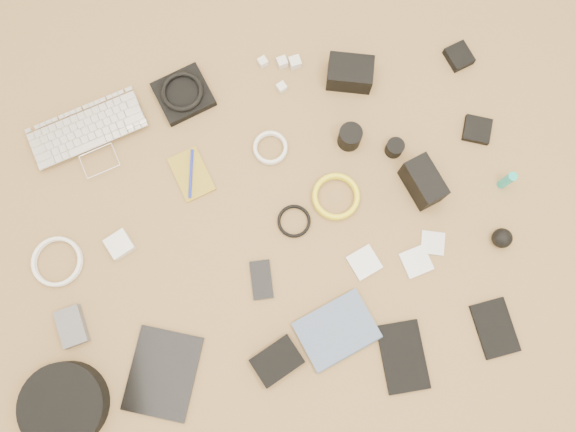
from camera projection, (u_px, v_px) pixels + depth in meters
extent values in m
cube|color=olive|center=(272.00, 229.00, 1.66)|extent=(4.00, 4.00, 0.04)
imported|color=silver|center=(93.00, 144.00, 1.67)|extent=(0.39, 0.31, 0.03)
cube|color=black|center=(183.00, 94.00, 1.70)|extent=(0.19, 0.18, 0.03)
torus|color=black|center=(182.00, 91.00, 1.68)|extent=(0.16, 0.16, 0.02)
cube|color=silver|center=(263.00, 62.00, 1.73)|extent=(0.03, 0.03, 0.02)
cube|color=silver|center=(282.00, 62.00, 1.72)|extent=(0.03, 0.03, 0.03)
cube|color=silver|center=(295.00, 62.00, 1.72)|extent=(0.04, 0.04, 0.03)
cube|color=silver|center=(282.00, 87.00, 1.71)|extent=(0.03, 0.03, 0.02)
cube|color=black|center=(350.00, 73.00, 1.69)|extent=(0.16, 0.13, 0.08)
cube|color=black|center=(459.00, 56.00, 1.73)|extent=(0.09, 0.09, 0.03)
cube|color=olive|center=(191.00, 174.00, 1.66)|extent=(0.13, 0.17, 0.01)
cylinder|color=#1521AB|center=(191.00, 173.00, 1.66)|extent=(0.04, 0.15, 0.01)
torus|color=white|center=(270.00, 148.00, 1.68)|extent=(0.13, 0.13, 0.01)
cylinder|color=black|center=(350.00, 137.00, 1.65)|extent=(0.09, 0.09, 0.07)
cylinder|color=black|center=(395.00, 148.00, 1.66)|extent=(0.06, 0.06, 0.05)
cube|color=black|center=(477.00, 130.00, 1.68)|extent=(0.10, 0.10, 0.02)
cube|color=silver|center=(120.00, 245.00, 1.61)|extent=(0.09, 0.09, 0.03)
torus|color=white|center=(58.00, 262.00, 1.61)|extent=(0.17, 0.17, 0.01)
torus|color=black|center=(294.00, 221.00, 1.63)|extent=(0.13, 0.13, 0.01)
torus|color=yellow|center=(336.00, 197.00, 1.65)|extent=(0.18, 0.18, 0.02)
cube|color=black|center=(423.00, 182.00, 1.61)|extent=(0.11, 0.15, 0.10)
cylinder|color=teal|center=(507.00, 180.00, 1.62)|extent=(0.03, 0.03, 0.09)
cube|color=#525256|center=(72.00, 327.00, 1.57)|extent=(0.09, 0.12, 0.03)
cube|color=black|center=(163.00, 373.00, 1.55)|extent=(0.26, 0.28, 0.01)
cube|color=black|center=(262.00, 280.00, 1.60)|extent=(0.06, 0.11, 0.01)
cube|color=silver|center=(364.00, 262.00, 1.61)|extent=(0.10, 0.10, 0.01)
cube|color=silver|center=(416.00, 262.00, 1.61)|extent=(0.09, 0.09, 0.01)
cube|color=silver|center=(433.00, 243.00, 1.62)|extent=(0.08, 0.08, 0.01)
sphere|color=black|center=(502.00, 238.00, 1.60)|extent=(0.07, 0.07, 0.06)
cylinder|color=black|center=(64.00, 405.00, 1.51)|extent=(0.29, 0.29, 0.06)
cube|color=black|center=(277.00, 361.00, 1.55)|extent=(0.15, 0.13, 0.03)
imported|color=#485A79|center=(351.00, 355.00, 1.55)|extent=(0.24, 0.21, 0.02)
cube|color=black|center=(403.00, 357.00, 1.56)|extent=(0.12, 0.19, 0.01)
cube|color=black|center=(495.00, 328.00, 1.57)|extent=(0.11, 0.16, 0.01)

